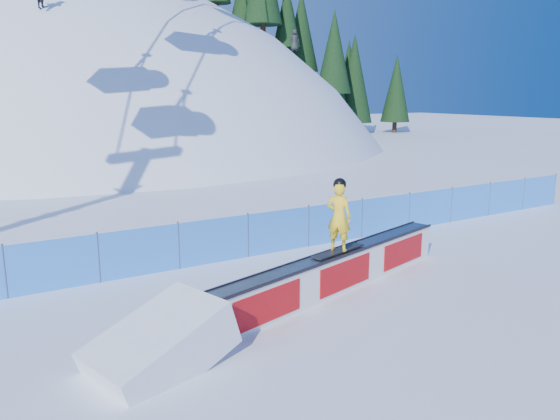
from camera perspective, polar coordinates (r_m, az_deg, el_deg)
ground at (r=13.55m, az=17.39°, el=-7.56°), size 160.00×160.00×0.00m
snow_hill at (r=55.96m, az=-18.89°, el=-12.13°), size 64.00×64.00×64.00m
treeline at (r=61.79m, az=1.39°, el=17.14°), size 21.56×12.30×21.58m
safety_fence at (r=16.55m, az=5.85°, el=-1.31°), size 22.05×0.05×1.30m
rail_box at (r=12.58m, az=5.97°, el=-6.41°), size 7.55×2.60×0.92m
snow_ramp at (r=9.67m, az=-12.33°, el=-15.55°), size 2.66×2.05×1.47m
snowboarder at (r=12.25m, az=6.18°, el=-0.62°), size 1.63×0.72×1.69m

